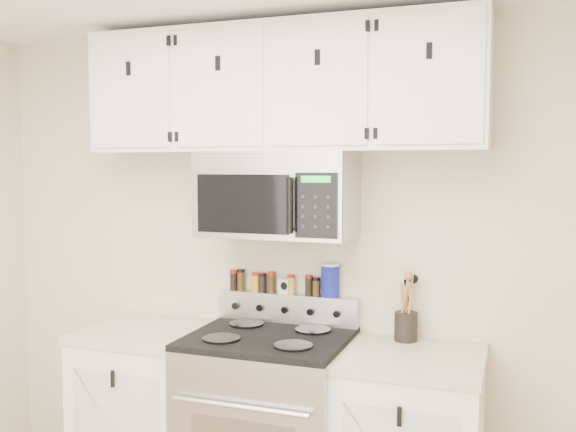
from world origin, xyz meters
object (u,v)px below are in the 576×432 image
(microwave, at_px, (278,194))
(salt_canister, at_px, (330,280))
(utensil_crock, at_px, (406,324))
(range, at_px, (269,427))

(microwave, distance_m, salt_canister, 0.52)
(microwave, bearing_deg, utensil_crock, 9.54)
(microwave, relative_size, salt_canister, 4.42)
(utensil_crock, bearing_deg, microwave, -170.46)
(range, height_order, microwave, microwave)
(microwave, bearing_deg, salt_canister, 34.24)
(microwave, distance_m, utensil_crock, 0.89)
(range, relative_size, utensil_crock, 3.36)
(range, distance_m, utensil_crock, 0.84)
(range, bearing_deg, microwave, 89.77)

